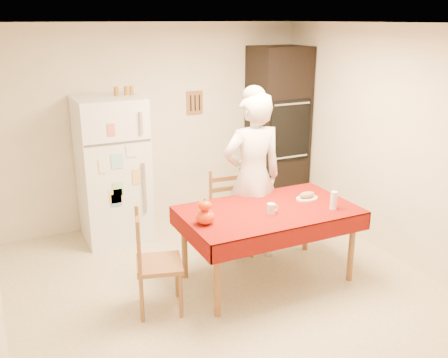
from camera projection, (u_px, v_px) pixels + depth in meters
floor at (235, 298)px, 4.76m from camera, size 4.50×4.50×0.00m
room_shell at (236, 131)px, 4.26m from camera, size 4.02×4.52×2.51m
refrigerator at (113, 170)px, 5.84m from camera, size 0.75×0.74×1.70m
oven_cabinet at (278, 130)px, 6.74m from camera, size 0.70×0.62×2.20m
dining_table at (268, 216)px, 4.90m from camera, size 1.70×1.00×0.76m
chair_far at (229, 210)px, 5.55m from camera, size 0.45×0.43×0.95m
chair_left at (152, 259)px, 4.42m from camera, size 0.50×0.51×0.95m
seated_woman at (253, 178)px, 5.30m from camera, size 0.70×0.49×1.84m
coffee_mug at (271, 209)px, 4.74m from camera, size 0.08×0.08×0.10m
pumpkin_lower at (205, 217)px, 4.51m from camera, size 0.18×0.18×0.13m
pumpkin_upper at (205, 205)px, 4.47m from camera, size 0.12×0.12×0.09m
wine_glass at (334, 200)px, 4.86m from camera, size 0.07×0.07×0.18m
bread_plate at (307, 198)px, 5.13m from camera, size 0.24×0.24×0.02m
bread_loaf at (307, 195)px, 5.12m from camera, size 0.18×0.10×0.06m
spice_jar_left at (116, 91)px, 5.65m from camera, size 0.05×0.05×0.10m
spice_jar_mid at (126, 91)px, 5.70m from camera, size 0.05×0.05×0.10m
spice_jar_right at (131, 90)px, 5.72m from camera, size 0.05×0.05×0.10m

